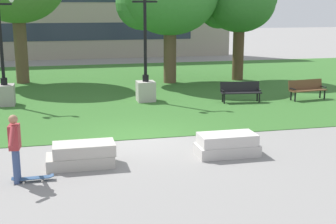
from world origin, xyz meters
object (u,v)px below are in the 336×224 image
(person_skateboarder, at_px, (15,144))
(skateboard, at_px, (33,178))
(park_bench_near_left, at_px, (241,91))
(lamp_post_left, at_px, (4,83))
(concrete_block_left, at_px, (227,145))
(park_bench_near_right, at_px, (307,88))
(concrete_block_center, at_px, (82,155))
(lamp_post_center, at_px, (146,79))

(person_skateboarder, relative_size, skateboard, 1.67)
(park_bench_near_left, relative_size, lamp_post_left, 0.39)
(concrete_block_left, relative_size, lamp_post_left, 0.38)
(park_bench_near_right, bearing_deg, concrete_block_center, -146.95)
(concrete_block_center, distance_m, lamp_post_left, 9.17)
(lamp_post_center, bearing_deg, park_bench_near_right, -10.28)
(skateboard, height_order, lamp_post_left, lamp_post_left)
(person_skateboarder, bearing_deg, park_bench_near_right, 32.33)
(concrete_block_left, xyz_separation_m, person_skateboarder, (-5.79, -0.85, 0.67))
(concrete_block_center, distance_m, skateboard, 1.55)
(concrete_block_left, distance_m, park_bench_near_right, 9.42)
(concrete_block_left, distance_m, lamp_post_center, 8.29)
(person_skateboarder, distance_m, park_bench_near_right, 14.47)
(person_skateboarder, bearing_deg, concrete_block_left, 8.32)
(concrete_block_center, height_order, concrete_block_left, same)
(concrete_block_left, height_order, park_bench_near_left, park_bench_near_left)
(park_bench_near_left, height_order, park_bench_near_right, same)
(concrete_block_left, height_order, person_skateboarder, person_skateboarder)
(park_bench_near_left, xyz_separation_m, lamp_post_left, (-10.22, 1.66, 0.46))
(skateboard, bearing_deg, lamp_post_center, 63.46)
(person_skateboarder, distance_m, skateboard, 0.96)
(park_bench_near_right, relative_size, lamp_post_left, 0.39)
(lamp_post_left, height_order, lamp_post_center, lamp_post_center)
(concrete_block_center, height_order, park_bench_near_left, park_bench_near_left)
(concrete_block_center, relative_size, concrete_block_left, 1.02)
(concrete_block_center, height_order, person_skateboarder, person_skateboarder)
(concrete_block_left, xyz_separation_m, skateboard, (-5.43, -0.89, -0.22))
(skateboard, xyz_separation_m, park_bench_near_left, (8.65, 7.93, 0.45))
(concrete_block_center, xyz_separation_m, lamp_post_center, (3.29, 8.22, 0.71))
(park_bench_near_right, distance_m, lamp_post_left, 13.55)
(person_skateboarder, relative_size, park_bench_near_left, 0.93)
(park_bench_near_left, distance_m, lamp_post_left, 10.37)
(lamp_post_center, bearing_deg, concrete_block_left, -83.88)
(person_skateboarder, distance_m, park_bench_near_left, 11.99)
(concrete_block_left, relative_size, lamp_post_center, 0.37)
(park_bench_near_left, bearing_deg, person_skateboarder, -138.85)
(concrete_block_center, relative_size, person_skateboarder, 1.07)
(skateboard, relative_size, lamp_post_left, 0.21)
(person_skateboarder, height_order, park_bench_near_right, person_skateboarder)
(concrete_block_left, distance_m, park_bench_near_left, 7.74)
(park_bench_near_left, relative_size, park_bench_near_right, 1.00)
(lamp_post_left, bearing_deg, park_bench_near_left, -9.20)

